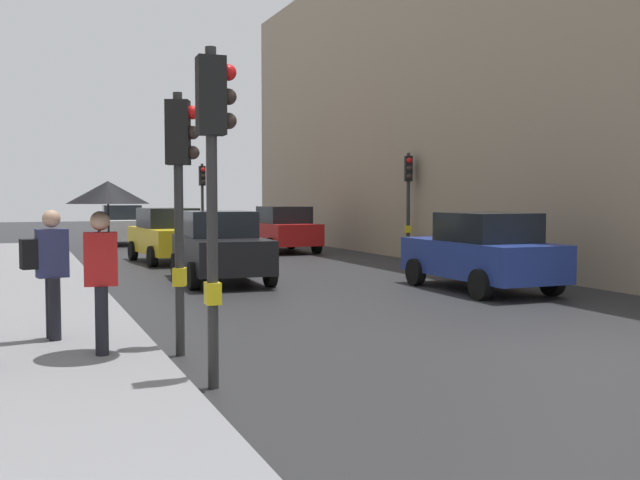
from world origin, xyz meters
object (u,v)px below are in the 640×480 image
car_blue_van (482,252)px  pedestrian_with_grey_backpack (49,266)px  traffic_light_near_right (180,175)px  traffic_light_far_median (202,189)px  pedestrian_with_umbrella (106,218)px  car_white_compact (122,225)px  traffic_light_mid_street (408,186)px  car_red_sedan (282,229)px  car_yellow_taxi (169,235)px  car_dark_suv (220,247)px  traffic_light_near_left (214,155)px

car_blue_van → pedestrian_with_grey_backpack: (-9.25, -3.17, 0.29)m
traffic_light_near_right → car_blue_van: size_ratio=0.82×
traffic_light_far_median → pedestrian_with_umbrella: 22.42m
pedestrian_with_umbrella → car_blue_van: bearing=27.0°
pedestrian_with_umbrella → pedestrian_with_grey_backpack: 1.53m
car_white_compact → pedestrian_with_grey_backpack: 23.35m
traffic_light_near_right → traffic_light_far_median: (5.31, 21.27, 0.06)m
traffic_light_mid_street → pedestrian_with_umbrella: (-10.93, -11.85, -0.63)m
traffic_light_far_median → car_red_sedan: bearing=-63.9°
car_blue_van → car_red_sedan: (-0.23, 12.82, 0.00)m
car_white_compact → car_yellow_taxi: size_ratio=1.00×
traffic_light_mid_street → traffic_light_near_right: (-9.96, -11.62, -0.08)m
car_dark_suv → traffic_light_near_right: bearing=-108.0°
traffic_light_mid_street → pedestrian_with_umbrella: bearing=-132.7°
traffic_light_near_right → car_yellow_taxi: 14.38m
traffic_light_near_right → car_white_compact: 24.16m
car_red_sedan → pedestrian_with_umbrella: 19.16m
traffic_light_near_left → car_white_compact: bearing=85.0°
traffic_light_far_median → pedestrian_with_grey_backpack: traffic_light_far_median is taller
car_red_sedan → pedestrian_with_grey_backpack: bearing=-119.4°
traffic_light_near_left → car_blue_van: (7.64, 5.92, -1.68)m
traffic_light_far_median → car_dark_suv: (-2.68, -13.19, -1.57)m
traffic_light_mid_street → car_blue_van: size_ratio=0.85×
pedestrian_with_grey_backpack → traffic_light_near_left: bearing=-59.8°
car_dark_suv → car_white_compact: bearing=91.3°
pedestrian_with_umbrella → pedestrian_with_grey_backpack: bearing=117.5°
car_dark_suv → car_yellow_taxi: bearing=91.2°
car_red_sedan → traffic_light_mid_street: bearing=-64.6°
car_white_compact → car_blue_van: size_ratio=1.02×
traffic_light_near_left → traffic_light_mid_street: bearing=53.4°
traffic_light_near_left → pedestrian_with_grey_backpack: bearing=120.2°
car_blue_van → traffic_light_far_median: bearing=97.8°
traffic_light_far_median → car_dark_suv: bearing=-101.5°
pedestrian_with_umbrella → traffic_light_near_right: bearing=13.5°
car_dark_suv → pedestrian_with_umbrella: 9.12m
car_blue_van → pedestrian_with_umbrella: (-8.61, -4.38, 0.96)m
pedestrian_with_grey_backpack → traffic_light_near_right: bearing=-31.4°
pedestrian_with_umbrella → traffic_light_mid_street: bearing=47.3°
car_yellow_taxi → pedestrian_with_umbrella: 14.76m
car_white_compact → car_red_sedan: (5.14, -7.04, 0.00)m
car_dark_suv → car_red_sedan: (4.78, 8.88, 0.00)m
traffic_light_near_right → car_blue_van: traffic_light_near_right is taller
car_white_compact → car_yellow_taxi: bearing=-88.7°
traffic_light_near_right → car_yellow_taxi: (2.50, 14.08, -1.51)m
traffic_light_far_median → car_white_compact: bearing=138.0°
traffic_light_near_right → car_dark_suv: (2.63, 8.09, -1.51)m
car_white_compact → car_red_sedan: size_ratio=1.02×
traffic_light_near_right → car_red_sedan: (7.41, 16.97, -1.51)m
car_dark_suv → pedestrian_with_grey_backpack: bearing=-120.8°
car_dark_suv → pedestrian_with_umbrella: size_ratio=2.00×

